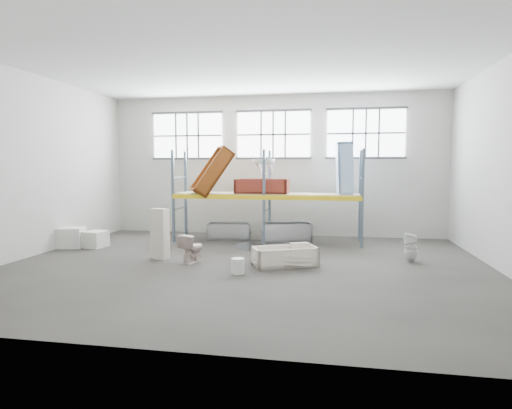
% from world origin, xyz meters
% --- Properties ---
extents(floor, '(12.00, 10.00, 0.10)m').
position_xyz_m(floor, '(0.00, 0.00, -0.05)').
color(floor, '#4B4641').
rests_on(floor, ground).
extents(ceiling, '(12.00, 10.00, 0.10)m').
position_xyz_m(ceiling, '(0.00, 0.00, 5.05)').
color(ceiling, silver).
rests_on(ceiling, ground).
extents(wall_back, '(12.00, 0.10, 5.00)m').
position_xyz_m(wall_back, '(0.00, 5.05, 2.50)').
color(wall_back, '#B0ADA3').
rests_on(wall_back, ground).
extents(wall_front, '(12.00, 0.10, 5.00)m').
position_xyz_m(wall_front, '(0.00, -5.05, 2.50)').
color(wall_front, '#AAA79E').
rests_on(wall_front, ground).
extents(wall_left, '(0.10, 10.00, 5.00)m').
position_xyz_m(wall_left, '(-6.05, 0.00, 2.50)').
color(wall_left, '#ACA99F').
rests_on(wall_left, ground).
extents(window_left, '(2.60, 0.04, 1.60)m').
position_xyz_m(window_left, '(-3.20, 4.94, 3.60)').
color(window_left, white).
rests_on(window_left, wall_back).
extents(window_mid, '(2.60, 0.04, 1.60)m').
position_xyz_m(window_mid, '(0.00, 4.94, 3.60)').
color(window_mid, white).
rests_on(window_mid, wall_back).
extents(window_right, '(2.60, 0.04, 1.60)m').
position_xyz_m(window_right, '(3.20, 4.94, 3.60)').
color(window_right, white).
rests_on(window_right, wall_back).
extents(rack_upright_la, '(0.08, 0.08, 3.00)m').
position_xyz_m(rack_upright_la, '(-3.00, 2.90, 1.50)').
color(rack_upright_la, slate).
rests_on(rack_upright_la, floor).
extents(rack_upright_lb, '(0.08, 0.08, 3.00)m').
position_xyz_m(rack_upright_lb, '(-3.00, 4.10, 1.50)').
color(rack_upright_lb, slate).
rests_on(rack_upright_lb, floor).
extents(rack_upright_ma, '(0.08, 0.08, 3.00)m').
position_xyz_m(rack_upright_ma, '(0.00, 2.90, 1.50)').
color(rack_upright_ma, slate).
rests_on(rack_upright_ma, floor).
extents(rack_upright_mb, '(0.08, 0.08, 3.00)m').
position_xyz_m(rack_upright_mb, '(0.00, 4.10, 1.50)').
color(rack_upright_mb, slate).
rests_on(rack_upright_mb, floor).
extents(rack_upright_ra, '(0.08, 0.08, 3.00)m').
position_xyz_m(rack_upright_ra, '(3.00, 2.90, 1.50)').
color(rack_upright_ra, slate).
rests_on(rack_upright_ra, floor).
extents(rack_upright_rb, '(0.08, 0.08, 3.00)m').
position_xyz_m(rack_upright_rb, '(3.00, 4.10, 1.50)').
color(rack_upright_rb, slate).
rests_on(rack_upright_rb, floor).
extents(rack_beam_front, '(6.00, 0.10, 0.14)m').
position_xyz_m(rack_beam_front, '(0.00, 2.90, 1.50)').
color(rack_beam_front, yellow).
rests_on(rack_beam_front, floor).
extents(rack_beam_back, '(6.00, 0.10, 0.14)m').
position_xyz_m(rack_beam_back, '(0.00, 4.10, 1.50)').
color(rack_beam_back, yellow).
rests_on(rack_beam_back, floor).
extents(shelf_deck, '(5.90, 1.10, 0.03)m').
position_xyz_m(shelf_deck, '(0.00, 3.50, 1.58)').
color(shelf_deck, gray).
rests_on(shelf_deck, floor).
extents(wet_patch, '(1.80, 1.80, 0.00)m').
position_xyz_m(wet_patch, '(0.00, 2.70, 0.00)').
color(wet_patch, black).
rests_on(wet_patch, floor).
extents(bathtub_beige, '(1.75, 1.34, 0.47)m').
position_xyz_m(bathtub_beige, '(0.97, 0.21, 0.23)').
color(bathtub_beige, beige).
rests_on(bathtub_beige, floor).
extents(cistern_spare, '(0.52, 0.39, 0.44)m').
position_xyz_m(cistern_spare, '(1.30, 0.65, 0.28)').
color(cistern_spare, beige).
rests_on(cistern_spare, bathtub_beige).
extents(sink_in_tub, '(0.41, 0.41, 0.14)m').
position_xyz_m(sink_in_tub, '(0.21, 0.74, 0.16)').
color(sink_in_tub, beige).
rests_on(sink_in_tub, bathtub_beige).
extents(toilet_beige, '(0.60, 0.81, 0.75)m').
position_xyz_m(toilet_beige, '(-1.44, 0.15, 0.37)').
color(toilet_beige, beige).
rests_on(toilet_beige, floor).
extents(cistern_tall, '(0.49, 0.37, 1.35)m').
position_xyz_m(cistern_tall, '(-2.41, 0.39, 0.68)').
color(cistern_tall, beige).
rests_on(cistern_tall, floor).
extents(toilet_white, '(0.36, 0.35, 0.75)m').
position_xyz_m(toilet_white, '(4.15, 1.24, 0.37)').
color(toilet_white, white).
rests_on(toilet_white, floor).
extents(steel_tub_left, '(1.55, 0.91, 0.54)m').
position_xyz_m(steel_tub_left, '(-1.35, 3.81, 0.27)').
color(steel_tub_left, '#AFB1B7').
rests_on(steel_tub_left, floor).
extents(steel_tub_right, '(1.73, 1.07, 0.59)m').
position_xyz_m(steel_tub_right, '(0.63, 3.81, 0.30)').
color(steel_tub_right, '#B5B6BF').
rests_on(steel_tub_right, floor).
extents(rust_tub_flat, '(1.72, 0.82, 0.48)m').
position_xyz_m(rust_tub_flat, '(-0.15, 3.46, 1.82)').
color(rust_tub_flat, maroon).
rests_on(rust_tub_flat, shelf_deck).
extents(rust_tub_tilted, '(1.62, 1.38, 1.70)m').
position_xyz_m(rust_tub_tilted, '(-1.79, 3.29, 2.29)').
color(rust_tub_tilted, maroon).
rests_on(rust_tub_tilted, shelf_deck).
extents(sink_on_shelf, '(0.84, 0.72, 0.65)m').
position_xyz_m(sink_on_shelf, '(-0.07, 3.21, 2.09)').
color(sink_on_shelf, silver).
rests_on(sink_on_shelf, rust_tub_flat).
extents(blue_tub_upright, '(0.60, 0.83, 1.68)m').
position_xyz_m(blue_tub_upright, '(2.47, 3.66, 2.40)').
color(blue_tub_upright, '#9BB9EC').
rests_on(blue_tub_upright, shelf_deck).
extents(bucket, '(0.37, 0.37, 0.36)m').
position_xyz_m(bucket, '(-0.01, -0.80, 0.18)').
color(bucket, silver).
rests_on(bucket, floor).
extents(carton_near, '(0.83, 0.75, 0.61)m').
position_xyz_m(carton_near, '(-5.72, 1.41, 0.31)').
color(carton_near, silver).
rests_on(carton_near, floor).
extents(carton_far, '(0.69, 0.69, 0.50)m').
position_xyz_m(carton_far, '(-5.01, 1.57, 0.25)').
color(carton_far, silver).
rests_on(carton_far, floor).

